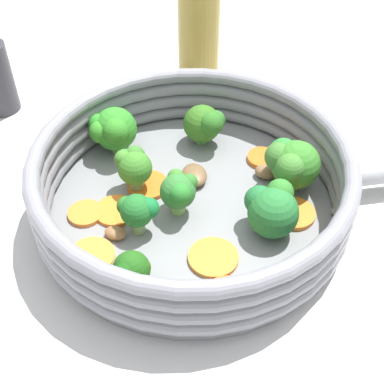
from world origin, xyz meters
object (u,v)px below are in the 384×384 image
(broccoli_floret_6, at_px, (179,191))
(carrot_slice_3, at_px, (86,213))
(broccoli_floret_5, at_px, (113,129))
(carrot_slice_4, at_px, (213,257))
(broccoli_floret_2, at_px, (205,124))
(mushroom_piece_1, at_px, (115,233))
(carrot_slice_6, at_px, (293,213))
(carrot_slice_5, at_px, (263,158))
(broccoli_floret_1, at_px, (272,208))
(mushroom_piece_0, at_px, (266,172))
(broccoli_floret_7, at_px, (291,163))
(skillet, at_px, (192,208))
(broccoli_floret_4, at_px, (133,165))
(carrot_slice_2, at_px, (116,211))
(broccoli_floret_3, at_px, (138,211))
(carrot_slice_1, at_px, (91,255))
(carrot_slice_0, at_px, (226,291))
(oil_bottle, at_px, (199,8))
(mushroom_piece_2, at_px, (194,175))
(broccoli_floret_0, at_px, (128,269))
(carrot_slice_7, at_px, (148,185))

(broccoli_floret_6, bearing_deg, carrot_slice_3, -59.99)
(broccoli_floret_5, bearing_deg, carrot_slice_4, 61.63)
(broccoli_floret_2, distance_m, mushroom_piece_1, 0.16)
(mushroom_piece_1, bearing_deg, carrot_slice_6, 126.37)
(carrot_slice_5, relative_size, broccoli_floret_6, 0.76)
(broccoli_floret_1, bearing_deg, mushroom_piece_0, -156.01)
(broccoli_floret_2, height_order, broccoli_floret_7, broccoli_floret_7)
(skillet, distance_m, carrot_slice_5, 0.10)
(broccoli_floret_2, height_order, broccoli_floret_4, same)
(carrot_slice_2, xyz_separation_m, broccoli_floret_4, (-0.04, -0.00, 0.03))
(broccoli_floret_3, xyz_separation_m, broccoli_floret_4, (-0.05, -0.03, 0.00))
(broccoli_floret_3, bearing_deg, mushroom_piece_0, 147.70)
(carrot_slice_4, distance_m, broccoli_floret_6, 0.07)
(carrot_slice_6, height_order, broccoli_floret_1, broccoli_floret_1)
(broccoli_floret_1, bearing_deg, broccoli_floret_4, -86.02)
(carrot_slice_1, bearing_deg, carrot_slice_0, 98.89)
(carrot_slice_6, height_order, oil_bottle, oil_bottle)
(carrot_slice_0, distance_m, mushroom_piece_0, 0.15)
(broccoli_floret_5, distance_m, mushroom_piece_2, 0.10)
(broccoli_floret_0, distance_m, oil_bottle, 0.35)
(broccoli_floret_3, xyz_separation_m, broccoli_floret_6, (-0.04, 0.02, 0.00))
(broccoli_floret_6, bearing_deg, mushroom_piece_1, -33.87)
(carrot_slice_0, bearing_deg, broccoli_floret_5, -121.69)
(broccoli_floret_1, relative_size, broccoli_floret_4, 1.15)
(carrot_slice_0, height_order, carrot_slice_7, same)
(broccoli_floret_3, height_order, mushroom_piece_0, broccoli_floret_3)
(broccoli_floret_2, bearing_deg, broccoli_floret_0, 7.72)
(carrot_slice_6, distance_m, broccoli_floret_7, 0.05)
(carrot_slice_4, xyz_separation_m, broccoli_floret_6, (-0.04, -0.05, 0.03))
(mushroom_piece_2, bearing_deg, broccoli_floret_4, -51.61)
(broccoli_floret_3, distance_m, mushroom_piece_0, 0.15)
(broccoli_floret_2, bearing_deg, carrot_slice_1, -5.76)
(carrot_slice_7, xyz_separation_m, oil_bottle, (-0.22, -0.05, 0.08))
(carrot_slice_4, xyz_separation_m, broccoli_floret_0, (0.06, -0.05, 0.02))
(carrot_slice_2, distance_m, mushroom_piece_1, 0.03)
(broccoli_floret_3, height_order, broccoli_floret_7, broccoli_floret_7)
(broccoli_floret_3, xyz_separation_m, oil_bottle, (-0.28, -0.08, 0.06))
(broccoli_floret_1, relative_size, broccoli_floret_7, 0.95)
(carrot_slice_2, relative_size, carrot_slice_4, 0.91)
(broccoli_floret_1, distance_m, oil_bottle, 0.29)
(carrot_slice_0, distance_m, broccoli_floret_7, 0.15)
(broccoli_floret_4, relative_size, oil_bottle, 0.19)
(carrot_slice_2, relative_size, carrot_slice_5, 1.25)
(broccoli_floret_4, relative_size, mushroom_piece_0, 1.96)
(carrot_slice_6, relative_size, broccoli_floret_5, 0.80)
(carrot_slice_7, xyz_separation_m, mushroom_piece_0, (-0.07, 0.10, 0.00))
(carrot_slice_3, bearing_deg, broccoli_floret_2, 160.32)
(skillet, distance_m, carrot_slice_6, 0.10)
(carrot_slice_1, height_order, carrot_slice_7, carrot_slice_7)
(broccoli_floret_6, bearing_deg, carrot_slice_7, -110.32)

